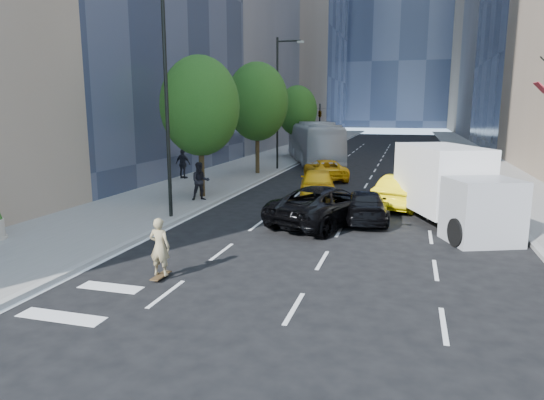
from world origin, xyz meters
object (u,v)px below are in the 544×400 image
(city_bus, at_px, (314,142))
(box_truck, at_px, (450,187))
(black_sedan_mercedes, at_px, (365,206))
(skateboarder, at_px, (160,251))
(black_sedan_lincoln, at_px, (326,205))

(city_bus, relative_size, box_truck, 1.82)
(black_sedan_mercedes, relative_size, box_truck, 0.64)
(skateboarder, distance_m, black_sedan_lincoln, 8.72)
(box_truck, bearing_deg, black_sedan_mercedes, 158.68)
(black_sedan_mercedes, bearing_deg, black_sedan_lincoln, 26.96)
(skateboarder, height_order, black_sedan_lincoln, skateboarder)
(black_sedan_lincoln, relative_size, city_bus, 0.45)
(black_sedan_lincoln, bearing_deg, black_sedan_mercedes, -123.45)
(skateboarder, relative_size, black_sedan_mercedes, 0.37)
(city_bus, bearing_deg, black_sedan_mercedes, -93.70)
(city_bus, xyz_separation_m, box_truck, (10.06, -22.23, -0.18))
(black_sedan_lincoln, relative_size, black_sedan_mercedes, 1.28)
(skateboarder, bearing_deg, box_truck, -133.06)
(box_truck, bearing_deg, black_sedan_lincoln, 170.31)
(skateboarder, xyz_separation_m, box_truck, (8.46, 9.08, 0.82))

